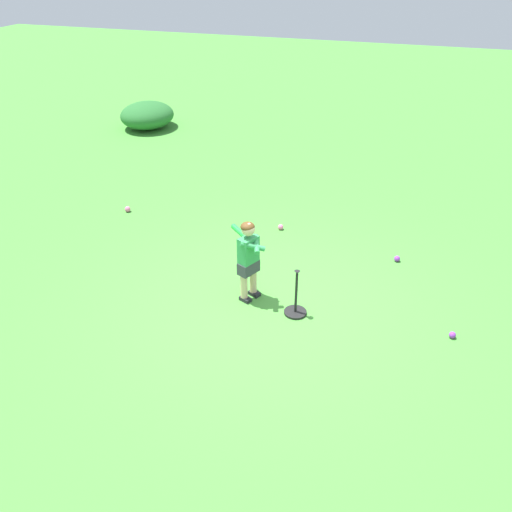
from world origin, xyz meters
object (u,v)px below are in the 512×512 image
play_ball_midfield (452,335)px  play_ball_near_batter (128,209)px  play_ball_by_bucket (281,227)px  child_batter (248,254)px  batting_tee (296,306)px  play_ball_behind_batter (397,259)px

play_ball_midfield → play_ball_near_batter: play_ball_near_batter is taller
play_ball_by_bucket → child_batter: bearing=-86.5°
play_ball_by_bucket → play_ball_near_batter: bearing=-175.9°
child_batter → play_ball_by_bucket: size_ratio=12.34×
play_ball_midfield → play_ball_by_bucket: (-2.62, 1.95, 0.00)m
child_batter → batting_tee: (0.66, -0.15, -0.55)m
play_ball_by_bucket → play_ball_midfield: bearing=-36.7°
play_ball_midfield → batting_tee: (-1.85, -0.11, 0.06)m
play_ball_behind_batter → play_ball_midfield: play_ball_behind_batter is taller
play_ball_near_batter → play_ball_behind_batter: bearing=-2.9°
play_ball_behind_batter → play_ball_by_bucket: 1.89m
child_batter → batting_tee: child_batter is taller
play_ball_near_batter → batting_tee: size_ratio=0.16×
play_ball_near_batter → batting_tee: (3.41, -1.87, 0.06)m
child_batter → play_ball_near_batter: (-2.75, 1.72, -0.60)m
child_batter → play_ball_behind_batter: child_batter is taller
child_batter → play_ball_by_bucket: child_batter is taller
child_batter → batting_tee: bearing=-12.8°
child_batter → play_ball_midfield: child_batter is taller
play_ball_near_batter → batting_tee: 3.89m
child_batter → play_ball_by_bucket: 2.01m
play_ball_behind_batter → batting_tee: size_ratio=0.14×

